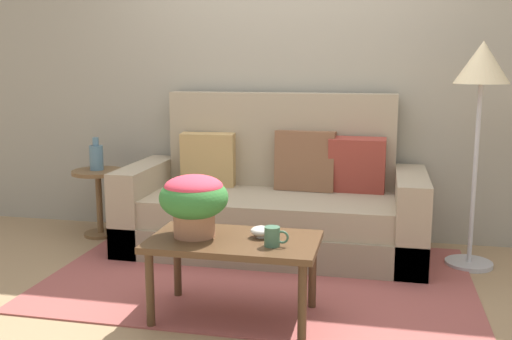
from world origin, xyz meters
The scene contains 11 objects.
ground_plane centered at (0.00, 0.00, 0.00)m, with size 14.00×14.00×0.00m, color #997A56.
wall_back centered at (0.00, 1.23, 1.44)m, with size 6.40×0.12×2.88m, color gray.
area_rug centered at (0.00, 0.16, 0.01)m, with size 2.65×1.70×0.01m, color #994C47.
couch centered at (-0.02, 0.77, 0.34)m, with size 2.15×0.88×1.14m.
coffee_table centered at (-0.01, -0.45, 0.39)m, with size 0.90×0.52×0.44m.
side_table centered at (-1.44, 0.82, 0.37)m, with size 0.40×0.40×0.53m.
floor_lamp centered at (1.35, 0.69, 1.24)m, with size 0.35×0.35×1.50m.
potted_plant centered at (-0.23, -0.44, 0.65)m, with size 0.37×0.37×0.33m.
coffee_mug centered at (0.21, -0.53, 0.50)m, with size 0.13×0.08×0.10m.
snack_bowl centered at (0.12, -0.40, 0.48)m, with size 0.11×0.11×0.06m.
table_vase centered at (-1.45, 0.83, 0.64)m, with size 0.11×0.11×0.26m.
Camera 1 is at (0.74, -3.34, 1.36)m, focal length 41.16 mm.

